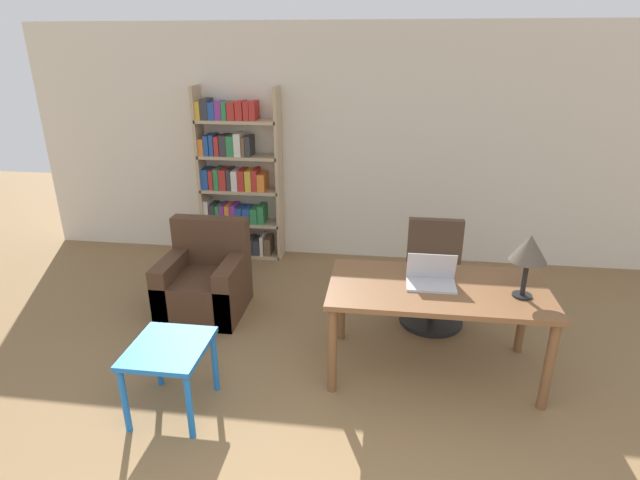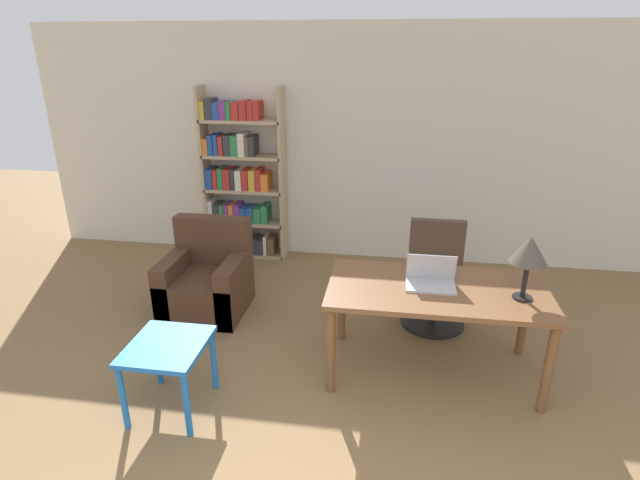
{
  "view_description": "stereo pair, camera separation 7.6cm",
  "coord_description": "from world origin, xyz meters",
  "views": [
    {
      "loc": [
        0.24,
        -1.24,
        2.44
      ],
      "look_at": [
        -0.25,
        2.42,
        1.0
      ],
      "focal_mm": 28.0,
      "sensor_mm": 36.0,
      "label": 1
    },
    {
      "loc": [
        0.32,
        -1.23,
        2.44
      ],
      "look_at": [
        -0.25,
        2.42,
        1.0
      ],
      "focal_mm": 28.0,
      "sensor_mm": 36.0,
      "label": 2
    }
  ],
  "objects": [
    {
      "name": "laptop",
      "position": [
        0.62,
        2.25,
        0.8
      ],
      "size": [
        0.37,
        0.24,
        0.24
      ],
      "color": "#B2B2B7",
      "rests_on": "desk"
    },
    {
      "name": "side_table_blue",
      "position": [
        -1.17,
        1.5,
        0.44
      ],
      "size": [
        0.52,
        0.57,
        0.53
      ],
      "color": "blue",
      "rests_on": "ground_plane"
    },
    {
      "name": "armchair",
      "position": [
        -1.44,
        2.92,
        0.29
      ],
      "size": [
        0.75,
        0.75,
        0.88
      ],
      "color": "#472D1E",
      "rests_on": "ground_plane"
    },
    {
      "name": "desk",
      "position": [
        0.68,
        2.22,
        0.65
      ],
      "size": [
        1.64,
        0.85,
        0.75
      ],
      "color": "brown",
      "rests_on": "ground_plane"
    },
    {
      "name": "office_chair",
      "position": [
        0.73,
        3.05,
        0.41
      ],
      "size": [
        0.59,
        0.59,
        0.95
      ],
      "color": "black",
      "rests_on": "ground_plane"
    },
    {
      "name": "wall_back",
      "position": [
        0.0,
        4.53,
        1.35
      ],
      "size": [
        8.0,
        0.06,
        2.7
      ],
      "color": "beige",
      "rests_on": "ground_plane"
    },
    {
      "name": "bookshelf",
      "position": [
        -1.52,
        4.34,
        0.92
      ],
      "size": [
        0.97,
        0.28,
        2.03
      ],
      "color": "tan",
      "rests_on": "ground_plane"
    },
    {
      "name": "table_lamp",
      "position": [
        1.27,
        2.14,
        1.11
      ],
      "size": [
        0.26,
        0.26,
        0.47
      ],
      "color": "black",
      "rests_on": "desk"
    }
  ]
}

